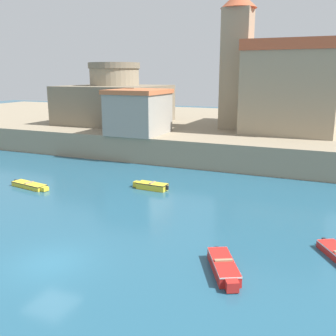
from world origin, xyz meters
name	(u,v)px	position (x,y,z in m)	size (l,w,h in m)	color
ground_plane	(49,263)	(0.00, 0.00, 0.00)	(200.00, 200.00, 0.00)	#235670
quay_seawall	(239,131)	(0.00, 42.76, 1.45)	(120.00, 40.00, 2.90)	gray
dinghy_red_1	(224,267)	(8.78, 2.66, 0.32)	(2.49, 3.73, 0.67)	red
dinghy_yellow_2	(30,185)	(-10.97, 10.65, 0.23)	(4.26, 1.64, 0.49)	yellow
dinghy_yellow_3	(151,186)	(-0.96, 14.48, 0.31)	(3.36, 1.20, 0.64)	yellow
church	(288,84)	(7.28, 36.81, 8.57)	(14.24, 16.15, 16.53)	gray
fortress	(115,101)	(-16.00, 34.01, 6.01)	(13.10, 13.10, 8.36)	#796C57
harbor_shed_mid_row	(139,112)	(-8.00, 25.79, 5.48)	(6.10, 6.93, 5.12)	gray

